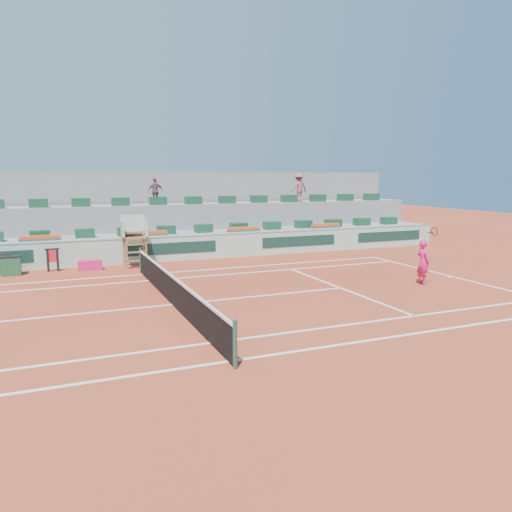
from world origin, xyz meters
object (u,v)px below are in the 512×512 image
Objects in this scene: umpire_chair at (134,234)px; player_bag at (90,265)px; tennis_player at (423,262)px; drink_cooler_a at (11,265)px.

player_bag is at bearing -177.75° from umpire_chair.
tennis_player is (11.70, -8.04, 0.65)m from player_bag.
umpire_chair is at bearing 2.25° from player_bag.
player_bag is 1.22× the size of drink_cooler_a.
tennis_player is (9.71, -8.12, -0.66)m from umpire_chair.
player_bag is at bearing -1.92° from drink_cooler_a.
drink_cooler_a is 16.96m from tennis_player.
umpire_chair is 1.05× the size of tennis_player.
tennis_player is at bearing -34.51° from player_bag.
umpire_chair is 12.67m from tennis_player.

